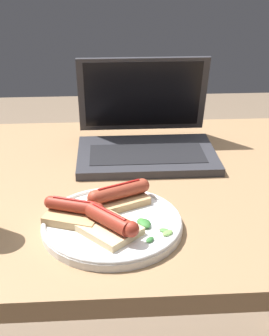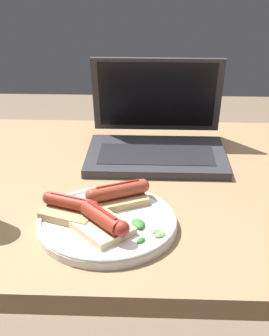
{
  "view_description": "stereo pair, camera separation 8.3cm",
  "coord_description": "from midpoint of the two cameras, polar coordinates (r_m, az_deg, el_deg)",
  "views": [
    {
      "loc": [
        -0.0,
        -0.86,
        1.16
      ],
      "look_at": [
        0.05,
        -0.07,
        0.78
      ],
      "focal_mm": 50.0,
      "sensor_mm": 36.0,
      "label": 1
    },
    {
      "loc": [
        0.08,
        -0.87,
        1.16
      ],
      "look_at": [
        0.05,
        -0.07,
        0.78
      ],
      "focal_mm": 50.0,
      "sensor_mm": 36.0,
      "label": 2
    }
  ],
  "objects": [
    {
      "name": "desk",
      "position": [
        1.02,
        -5.29,
        -6.08
      ],
      "size": [
        1.29,
        0.72,
        0.72
      ],
      "color": "#93704C",
      "rests_on": "ground_plane"
    },
    {
      "name": "laptop",
      "position": [
        1.08,
        -0.66,
        3.77
      ],
      "size": [
        0.31,
        0.26,
        0.21
      ],
      "color": "#2D2D33",
      "rests_on": "desk"
    },
    {
      "name": "plate",
      "position": [
        0.81,
        -5.45,
        -6.87
      ],
      "size": [
        0.24,
        0.24,
        0.02
      ],
      "color": "white",
      "rests_on": "desk"
    },
    {
      "name": "sausage_toast_left",
      "position": [
        0.77,
        -5.62,
        -6.83
      ],
      "size": [
        0.12,
        0.12,
        0.04
      ],
      "rotation": [
        0.0,
        0.0,
        5.46
      ],
      "color": "#D6B784",
      "rests_on": "plate"
    },
    {
      "name": "sausage_toast_middle",
      "position": [
        0.82,
        -10.02,
        -5.27
      ],
      "size": [
        0.11,
        0.1,
        0.04
      ],
      "rotation": [
        0.0,
        0.0,
        5.93
      ],
      "color": "tan",
      "rests_on": "plate"
    },
    {
      "name": "sausage_toast_right",
      "position": [
        0.85,
        -4.46,
        -3.41
      ],
      "size": [
        0.12,
        0.09,
        0.04
      ],
      "rotation": [
        0.0,
        0.0,
        3.58
      ],
      "color": "tan",
      "rests_on": "plate"
    },
    {
      "name": "salad_pile",
      "position": [
        0.78,
        -0.97,
        -7.18
      ],
      "size": [
        0.06,
        0.07,
        0.01
      ],
      "color": "#2D662D",
      "rests_on": "plate"
    }
  ]
}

